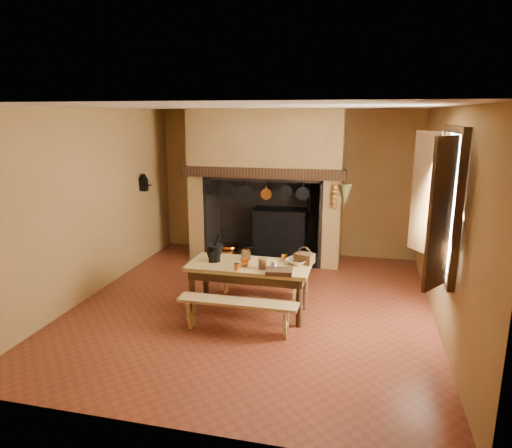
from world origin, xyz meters
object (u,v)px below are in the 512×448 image
(coffee_grinder, at_px, (246,254))
(wicker_basket, at_px, (304,258))
(bench_front, at_px, (238,309))
(work_table, at_px, (249,272))
(mixing_bowl, at_px, (297,261))
(iron_range, at_px, (281,232))

(coffee_grinder, xyz_separation_m, wicker_basket, (0.82, 0.01, 0.01))
(coffee_grinder, bearing_deg, bench_front, -103.01)
(work_table, xyz_separation_m, mixing_bowl, (0.63, 0.15, 0.15))
(iron_range, bearing_deg, bench_front, -89.16)
(coffee_grinder, xyz_separation_m, mixing_bowl, (0.73, -0.05, -0.04))
(iron_range, distance_m, work_table, 2.69)
(coffee_grinder, bearing_deg, mixing_bowl, -23.46)
(iron_range, distance_m, coffee_grinder, 2.51)
(bench_front, relative_size, mixing_bowl, 5.27)
(mixing_bowl, xyz_separation_m, wicker_basket, (0.10, 0.05, 0.04))
(work_table, xyz_separation_m, wicker_basket, (0.73, 0.20, 0.19))
(work_table, relative_size, wicker_basket, 5.66)
(iron_range, xyz_separation_m, coffee_grinder, (-0.05, -2.49, 0.30))
(coffee_grinder, bearing_deg, iron_range, 69.00)
(iron_range, bearing_deg, coffee_grinder, -91.11)
(iron_range, xyz_separation_m, bench_front, (0.05, -3.30, -0.16))
(coffee_grinder, relative_size, wicker_basket, 0.64)
(iron_range, xyz_separation_m, wicker_basket, (0.77, -2.48, 0.31))
(wicker_basket, bearing_deg, coffee_grinder, -160.51)
(mixing_bowl, bearing_deg, coffee_grinder, 176.43)
(iron_range, distance_m, bench_front, 3.30)
(bench_front, relative_size, wicker_basket, 5.25)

